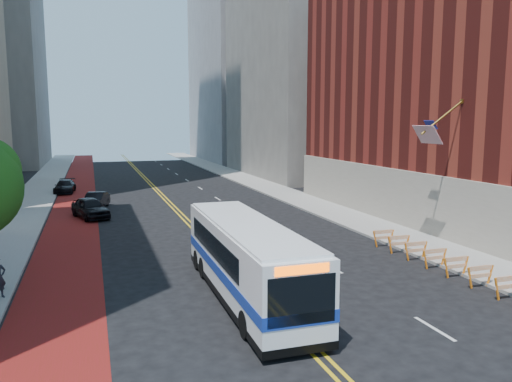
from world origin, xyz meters
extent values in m
plane|color=black|center=(0.00, 0.00, 0.00)|extent=(160.00, 160.00, 0.00)
cube|color=gray|center=(-12.00, 30.00, 0.07)|extent=(4.00, 140.00, 0.15)
cube|color=gray|center=(12.00, 30.00, 0.07)|extent=(4.00, 140.00, 0.15)
cube|color=maroon|center=(-8.10, 30.00, 0.00)|extent=(3.60, 140.00, 0.01)
cube|color=gold|center=(-0.18, 30.00, 0.00)|extent=(0.14, 140.00, 0.01)
cube|color=gold|center=(0.18, 30.00, 0.00)|extent=(0.14, 140.00, 0.01)
cube|color=silver|center=(4.80, -2.00, 0.01)|extent=(0.14, 2.20, 0.01)
cube|color=silver|center=(4.80, 6.00, 0.01)|extent=(0.14, 2.20, 0.01)
cube|color=silver|center=(4.80, 14.00, 0.01)|extent=(0.14, 2.20, 0.01)
cube|color=silver|center=(4.80, 22.00, 0.01)|extent=(0.14, 2.20, 0.01)
cube|color=silver|center=(4.80, 30.00, 0.01)|extent=(0.14, 2.20, 0.01)
cube|color=silver|center=(4.80, 38.00, 0.01)|extent=(0.14, 2.20, 0.01)
cube|color=silver|center=(4.80, 46.00, 0.01)|extent=(0.14, 2.20, 0.01)
cube|color=silver|center=(4.80, 54.00, 0.01)|extent=(0.14, 2.20, 0.01)
cube|color=silver|center=(4.80, 62.00, 0.01)|extent=(0.14, 2.20, 0.01)
cube|color=silver|center=(4.80, 70.00, 0.01)|extent=(0.14, 2.20, 0.01)
cube|color=silver|center=(4.80, 78.00, 0.01)|extent=(0.14, 2.20, 0.01)
cube|color=silver|center=(4.80, 86.00, 0.01)|extent=(0.14, 2.20, 0.01)
cube|color=#9E9384|center=(14.05, 12.00, 2.00)|extent=(0.50, 36.00, 4.00)
cube|color=black|center=(14.15, 6.00, 1.10)|extent=(0.35, 2.80, 2.20)
cube|color=black|center=(14.15, 13.00, 1.10)|extent=(0.35, 2.80, 2.20)
cube|color=black|center=(14.15, 20.00, 1.10)|extent=(0.35, 2.80, 2.20)
cube|color=#A57F33|center=(14.05, 8.00, 8.50)|extent=(0.25, 0.25, 0.25)
cylinder|color=#A57F33|center=(12.70, 8.00, 7.60)|extent=(2.85, 0.12, 2.05)
cube|color=#B21419|center=(11.70, 8.00, 6.60)|extent=(0.75, 1.90, 1.05)
cube|color=navy|center=(12.25, 8.45, 7.15)|extent=(0.39, 0.85, 0.52)
cube|color=slate|center=(23.00, 48.00, 20.00)|extent=(18.00, 26.00, 40.00)
cube|color=gray|center=(24.00, 78.00, 27.50)|extent=(20.00, 28.00, 55.00)
cube|color=orange|center=(9.05, -0.45, 0.50)|extent=(0.32, 0.06, 0.99)
cube|color=orange|center=(9.60, -0.45, 0.90)|extent=(1.25, 0.05, 0.22)
cube|color=orange|center=(9.60, -0.45, 0.55)|extent=(1.25, 0.05, 0.18)
cube|color=orange|center=(9.05, 1.10, 0.50)|extent=(0.32, 0.06, 0.99)
cube|color=orange|center=(10.15, 1.10, 0.50)|extent=(0.32, 0.06, 0.99)
cube|color=orange|center=(9.60, 1.10, 0.90)|extent=(1.25, 0.05, 0.22)
cube|color=orange|center=(9.60, 1.10, 0.55)|extent=(1.25, 0.05, 0.18)
cube|color=orange|center=(9.05, 2.65, 0.50)|extent=(0.32, 0.06, 0.99)
cube|color=orange|center=(10.15, 2.65, 0.50)|extent=(0.32, 0.06, 0.99)
cube|color=orange|center=(9.60, 2.65, 0.90)|extent=(1.25, 0.05, 0.22)
cube|color=orange|center=(9.60, 2.65, 0.55)|extent=(1.25, 0.05, 0.18)
cube|color=orange|center=(9.05, 4.20, 0.50)|extent=(0.32, 0.06, 0.99)
cube|color=orange|center=(10.15, 4.20, 0.50)|extent=(0.32, 0.06, 0.99)
cube|color=orange|center=(9.60, 4.20, 0.90)|extent=(1.25, 0.05, 0.22)
cube|color=orange|center=(9.60, 4.20, 0.55)|extent=(1.25, 0.05, 0.18)
cube|color=orange|center=(9.05, 5.75, 0.50)|extent=(0.32, 0.06, 0.99)
cube|color=orange|center=(10.15, 5.75, 0.50)|extent=(0.32, 0.06, 0.99)
cube|color=orange|center=(9.60, 5.75, 0.90)|extent=(1.25, 0.05, 0.22)
cube|color=orange|center=(9.60, 5.75, 0.55)|extent=(1.25, 0.05, 0.18)
cube|color=orange|center=(9.05, 7.30, 0.50)|extent=(0.32, 0.06, 0.99)
cube|color=orange|center=(10.15, 7.30, 0.50)|extent=(0.32, 0.06, 0.99)
cube|color=orange|center=(9.60, 7.30, 0.90)|extent=(1.25, 0.05, 0.22)
cube|color=orange|center=(9.60, 7.30, 0.55)|extent=(1.25, 0.05, 0.18)
cube|color=orange|center=(9.05, 8.85, 0.50)|extent=(0.32, 0.06, 0.99)
cube|color=orange|center=(10.15, 8.85, 0.50)|extent=(0.32, 0.06, 0.99)
cube|color=orange|center=(9.60, 8.85, 0.90)|extent=(1.25, 0.05, 0.22)
cube|color=orange|center=(9.60, 8.85, 0.55)|extent=(1.25, 0.05, 0.18)
cube|color=white|center=(-0.63, 3.10, 1.73)|extent=(2.65, 11.69, 2.77)
cube|color=#15319A|center=(-0.63, 3.10, 1.31)|extent=(2.69, 11.73, 0.44)
cube|color=black|center=(-0.62, 3.88, 2.19)|extent=(2.66, 8.19, 0.92)
cube|color=black|center=(-0.69, -2.70, 1.94)|extent=(2.23, 0.12, 1.56)
cube|color=black|center=(-0.57, 8.91, 2.14)|extent=(2.02, 0.12, 0.97)
cube|color=#FF5905|center=(-0.69, -2.71, 2.92)|extent=(1.77, 0.10, 0.29)
cube|color=white|center=(-0.63, 3.10, 3.16)|extent=(2.52, 11.11, 0.12)
cube|color=black|center=(-0.63, 3.10, 0.34)|extent=(2.68, 11.72, 0.29)
cylinder|color=black|center=(-1.82, -0.62, 0.49)|extent=(0.30, 0.98, 0.97)
cylinder|color=black|center=(0.48, -0.64, 0.49)|extent=(0.30, 0.98, 0.97)
cylinder|color=black|center=(-1.74, 6.38, 0.49)|extent=(0.30, 0.98, 0.97)
cylinder|color=black|center=(0.55, 6.36, 0.49)|extent=(0.30, 0.98, 0.97)
cylinder|color=black|center=(-1.73, 7.78, 0.49)|extent=(0.30, 0.98, 0.97)
cylinder|color=black|center=(0.57, 7.76, 0.49)|extent=(0.30, 0.98, 0.97)
imported|color=black|center=(-6.81, 23.70, 0.79)|extent=(3.23, 5.01, 1.59)
imported|color=black|center=(-6.38, 27.74, 0.70)|extent=(2.54, 4.46, 1.39)
imported|color=black|center=(-9.30, 38.82, 0.66)|extent=(2.24, 4.71, 1.33)
camera|label=1|loc=(-6.58, -16.08, 7.33)|focal=35.00mm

